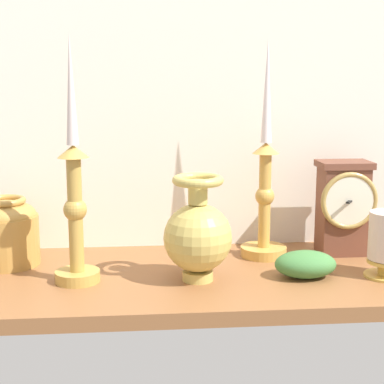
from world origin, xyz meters
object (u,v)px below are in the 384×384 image
(brass_vase_bulbous, at_px, (198,234))
(brass_vase_jar, at_px, (6,231))
(mantel_clock, at_px, (343,206))
(candlestick_tall_left, at_px, (75,201))
(candlestick_tall_center, at_px, (265,190))

(brass_vase_bulbous, distance_m, brass_vase_jar, 0.35)
(mantel_clock, bearing_deg, brass_vase_jar, -178.85)
(brass_vase_jar, bearing_deg, mantel_clock, 1.15)
(candlestick_tall_left, distance_m, brass_vase_bulbous, 0.20)
(brass_vase_bulbous, bearing_deg, brass_vase_jar, 160.61)
(candlestick_tall_center, bearing_deg, brass_vase_jar, -178.62)
(mantel_clock, xyz_separation_m, brass_vase_bulbous, (-0.28, -0.13, -0.01))
(candlestick_tall_center, relative_size, brass_vase_jar, 3.29)
(brass_vase_bulbous, bearing_deg, candlestick_tall_center, 43.01)
(candlestick_tall_left, xyz_separation_m, brass_vase_jar, (-0.13, 0.10, -0.07))
(mantel_clock, xyz_separation_m, brass_vase_jar, (-0.61, -0.01, -0.03))
(mantel_clock, relative_size, brass_vase_bulbous, 1.01)
(candlestick_tall_left, relative_size, brass_vase_jar, 3.27)
(candlestick_tall_center, height_order, brass_vase_jar, candlestick_tall_center)
(brass_vase_jar, bearing_deg, brass_vase_bulbous, -19.39)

